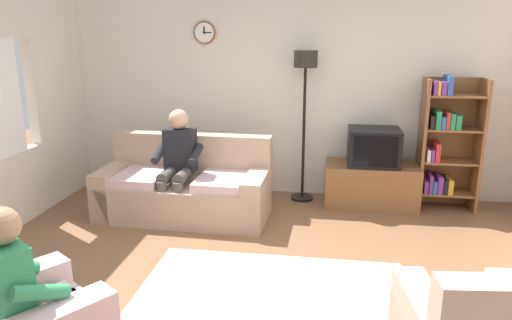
{
  "coord_description": "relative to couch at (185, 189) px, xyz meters",
  "views": [
    {
      "loc": [
        0.46,
        -3.37,
        2.05
      ],
      "look_at": [
        -0.22,
        1.16,
        0.81
      ],
      "focal_mm": 33.19,
      "sensor_mm": 36.0,
      "label": 1
    }
  ],
  "objects": [
    {
      "name": "ground_plane",
      "position": [
        1.1,
        -1.59,
        -0.31
      ],
      "size": [
        12.0,
        12.0,
        0.0
      ],
      "primitive_type": "plane",
      "color": "brown"
    },
    {
      "name": "back_wall_assembly",
      "position": [
        1.1,
        1.07,
        1.04
      ],
      "size": [
        6.2,
        0.17,
        2.7
      ],
      "color": "silver",
      "rests_on": "ground_plane"
    },
    {
      "name": "couch",
      "position": [
        0.0,
        0.0,
        0.0
      ],
      "size": [
        1.92,
        0.93,
        0.9
      ],
      "color": "tan",
      "rests_on": "ground_plane"
    },
    {
      "name": "tv_stand",
      "position": [
        2.14,
        0.66,
        -0.05
      ],
      "size": [
        1.1,
        0.56,
        0.52
      ],
      "color": "brown",
      "rests_on": "ground_plane"
    },
    {
      "name": "tv",
      "position": [
        2.14,
        0.64,
        0.43
      ],
      "size": [
        0.6,
        0.49,
        0.44
      ],
      "color": "black",
      "rests_on": "tv_stand"
    },
    {
      "name": "bookshelf",
      "position": [
        2.97,
        0.73,
        0.49
      ],
      "size": [
        0.68,
        0.36,
        1.59
      ],
      "color": "brown",
      "rests_on": "ground_plane"
    },
    {
      "name": "floor_lamp",
      "position": [
        1.3,
        0.76,
        1.14
      ],
      "size": [
        0.28,
        0.28,
        1.85
      ],
      "color": "black",
      "rests_on": "ground_plane"
    },
    {
      "name": "area_rug",
      "position": [
        1.19,
        -1.74,
        -0.31
      ],
      "size": [
        2.2,
        1.7,
        0.01
      ],
      "primitive_type": "cube",
      "color": "#AD9E8E",
      "rests_on": "ground_plane"
    },
    {
      "name": "person_on_couch",
      "position": [
        -0.04,
        -0.11,
        0.39
      ],
      "size": [
        0.52,
        0.54,
        1.24
      ],
      "color": "black",
      "rests_on": "ground_plane"
    },
    {
      "name": "person_in_left_armchair",
      "position": [
        -0.16,
        -2.69,
        0.29
      ],
      "size": [
        0.61,
        0.64,
        1.12
      ],
      "color": "#338C59",
      "rests_on": "ground_plane"
    }
  ]
}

